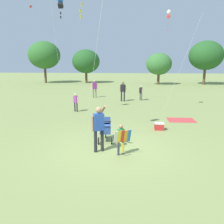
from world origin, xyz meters
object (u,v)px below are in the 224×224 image
person_red_shirt (141,92)px  picnic_blanket (181,120)px  kite_green_novelty (169,16)px  person_couple_left (123,90)px  stroller (105,127)px  cooler_box (159,126)px  person_sitting_far (94,87)px  child_with_butterfly_kite (121,137)px  kite_orange_delta (60,3)px  person_kid_running (76,101)px  person_adult_flyer (99,125)px

person_red_shirt → picnic_blanket: size_ratio=0.85×
kite_green_novelty → person_couple_left: bearing=131.0°
stroller → cooler_box: 3.04m
person_sitting_far → person_couple_left: person_couple_left is taller
person_red_shirt → person_sitting_far: bearing=164.1°
child_with_butterfly_kite → picnic_blanket: 6.13m
picnic_blanket → stroller: bearing=-135.8°
kite_orange_delta → person_kid_running: size_ratio=5.69×
person_kid_running → child_with_butterfly_kite: bearing=-64.5°
kite_orange_delta → cooler_box: kite_orange_delta is taller
kite_green_novelty → person_sitting_far: 9.20m
person_adult_flyer → person_sitting_far: bearing=99.9°
kite_orange_delta → person_kid_running: (0.49, 0.82, -5.78)m
person_red_shirt → person_adult_flyer: bearing=-99.6°
person_adult_flyer → picnic_blanket: size_ratio=1.16×
kite_green_novelty → cooler_box: size_ratio=14.29×
kite_orange_delta → cooler_box: (5.50, -2.91, -6.32)m
person_red_shirt → person_kid_running: (-4.46, -4.93, -0.04)m
child_with_butterfly_kite → person_sitting_far: 13.44m
person_red_shirt → person_kid_running: size_ratio=1.05×
person_sitting_far → cooler_box: 10.98m
picnic_blanket → cooler_box: cooler_box is taller
person_sitting_far → kite_orange_delta: bearing=-96.1°
person_sitting_far → person_couple_left: size_ratio=0.99×
person_kid_running → cooler_box: person_kid_running is taller
person_couple_left → picnic_blanket: (3.54, -6.08, -0.95)m
child_with_butterfly_kite → picnic_blanket: size_ratio=0.74×
person_sitting_far → person_adult_flyer: bearing=-80.1°
person_couple_left → kite_orange_delta: bearing=-123.6°
child_with_butterfly_kite → person_kid_running: person_kid_running is taller
person_red_shirt → cooler_box: (0.56, -8.67, -0.57)m
cooler_box → child_with_butterfly_kite: bearing=-117.8°
person_adult_flyer → stroller: bearing=84.8°
stroller → kite_orange_delta: bearing=123.2°
person_adult_flyer → cooler_box: bearing=49.5°
person_adult_flyer → cooler_box: (2.52, 2.95, -0.83)m
person_adult_flyer → person_kid_running: person_adult_flyer is taller
person_adult_flyer → cooler_box: person_adult_flyer is taller
person_adult_flyer → stroller: (0.11, 1.17, -0.40)m
stroller → person_red_shirt: bearing=79.9°
kite_orange_delta → person_red_shirt: kite_orange_delta is taller
cooler_box → person_red_shirt: bearing=93.7°
person_adult_flyer → cooler_box: 3.97m
stroller → picnic_blanket: bearing=44.2°
person_kid_running → person_sitting_far: bearing=87.6°
stroller → kite_orange_delta: size_ratio=0.16×
child_with_butterfly_kite → person_adult_flyer: bearing=161.6°
person_couple_left → stroller: bearing=-92.0°
stroller → kite_green_novelty: bearing=62.9°
person_sitting_far → person_kid_running: person_sitting_far is taller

